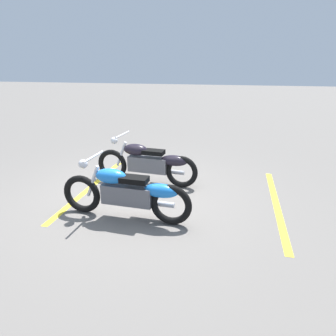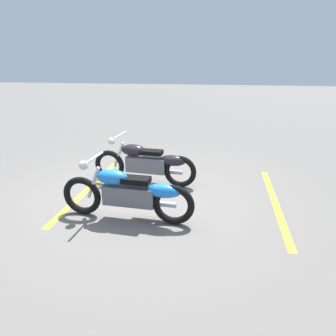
# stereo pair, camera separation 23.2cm
# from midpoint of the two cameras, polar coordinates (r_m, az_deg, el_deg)

# --- Properties ---
(ground_plane) EXTENTS (60.00, 60.00, 0.00)m
(ground_plane) POSITION_cam_midpoint_polar(r_m,az_deg,el_deg) (5.76, -6.03, -5.60)
(ground_plane) COLOR #66605B
(motorcycle_bright_foreground) EXTENTS (2.23, 0.62, 1.04)m
(motorcycle_bright_foreground) POSITION_cam_midpoint_polar(r_m,az_deg,el_deg) (4.84, -6.34, -4.68)
(motorcycle_bright_foreground) COLOR black
(motorcycle_bright_foreground) RESTS_ON ground
(motorcycle_dark_foreground) EXTENTS (2.23, 0.62, 1.04)m
(motorcycle_dark_foreground) POSITION_cam_midpoint_polar(r_m,az_deg,el_deg) (6.23, -2.73, 1.05)
(motorcycle_dark_foreground) COLOR black
(motorcycle_dark_foreground) RESTS_ON ground
(parking_stripe_near) EXTENTS (0.17, 3.20, 0.01)m
(parking_stripe_near) POSITION_cam_midpoint_polar(r_m,az_deg,el_deg) (6.35, -13.55, -3.59)
(parking_stripe_near) COLOR yellow
(parking_stripe_near) RESTS_ON ground
(parking_stripe_mid) EXTENTS (0.17, 3.20, 0.01)m
(parking_stripe_mid) POSITION_cam_midpoint_polar(r_m,az_deg,el_deg) (5.85, 21.04, -6.47)
(parking_stripe_mid) COLOR yellow
(parking_stripe_mid) RESTS_ON ground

